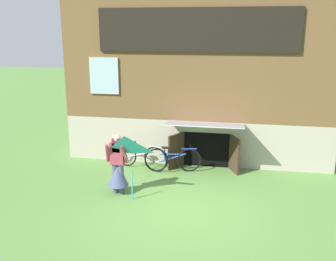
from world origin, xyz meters
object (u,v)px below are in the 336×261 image
(kite, at_px, (125,152))
(bicycle_silver, at_px, (140,156))
(bicycle_blue, at_px, (173,160))
(person, at_px, (118,169))

(kite, relative_size, bicycle_silver, 0.92)
(kite, bearing_deg, bicycle_blue, 72.14)
(kite, distance_m, bicycle_silver, 2.50)
(bicycle_blue, height_order, bicycle_silver, bicycle_silver)
(bicycle_blue, bearing_deg, person, -131.79)
(person, relative_size, bicycle_silver, 0.90)
(bicycle_blue, relative_size, bicycle_silver, 0.95)
(kite, xyz_separation_m, bicycle_blue, (0.73, 2.28, -0.91))
(person, relative_size, kite, 0.98)
(person, distance_m, bicycle_silver, 1.83)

